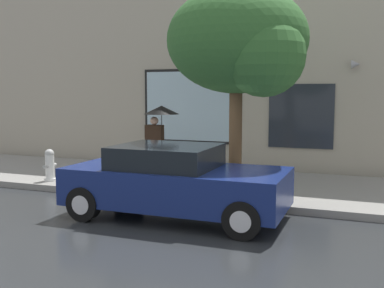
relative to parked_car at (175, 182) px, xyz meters
name	(u,v)px	position (x,y,z in m)	size (l,w,h in m)	color
ground_plane	(174,217)	(0.00, -0.02, -0.68)	(60.00, 60.00, 0.00)	#282B2D
sidewalk	(222,184)	(0.00, 2.98, -0.61)	(20.00, 4.00, 0.15)	gray
building_facade	(248,54)	(-0.02, 5.47, 2.79)	(20.00, 0.67, 7.00)	#B2A893
parked_car	(175,182)	(0.00, 0.00, 0.00)	(4.10, 1.92, 1.37)	navy
fire_hydrant	(50,165)	(-4.06, 1.49, -0.14)	(0.30, 0.44, 0.80)	white
pedestrian_with_umbrella	(159,121)	(-1.75, 3.02, 0.93)	(0.93, 0.93, 1.87)	black
street_tree	(242,44)	(0.84, 1.62, 2.68)	(3.01, 2.56, 4.44)	#4C3823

